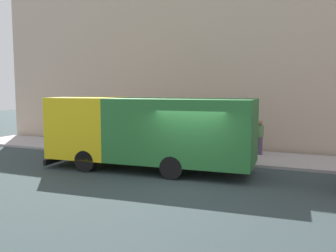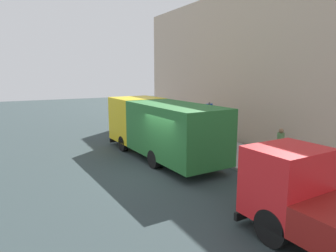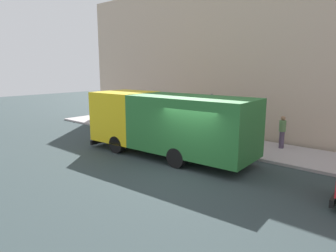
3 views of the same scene
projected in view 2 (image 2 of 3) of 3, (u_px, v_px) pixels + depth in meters
ground at (163, 172)px, 13.43m from camera, size 80.00×80.00×0.00m
sidewalk at (245, 157)px, 15.57m from camera, size 3.39×30.00×0.12m
building_facade at (281, 66)px, 15.76m from camera, size 0.50×30.00×9.36m
large_utility_truck at (161, 126)px, 15.44m from camera, size 3.06×8.51×2.91m
small_flatbed_truck at (328, 210)px, 7.25m from camera, size 2.27×5.37×2.40m
pedestrian_walking at (220, 128)px, 18.70m from camera, size 0.39×0.39×1.64m
pedestrian_standing at (231, 135)px, 16.39m from camera, size 0.46×0.46×1.64m
pedestrian_third at (280, 144)px, 14.38m from camera, size 0.44×0.44×1.64m
traffic_cone_orange at (177, 135)px, 19.26m from camera, size 0.40×0.40×0.58m
street_sign_post at (209, 124)px, 15.74m from camera, size 0.44×0.08×2.72m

